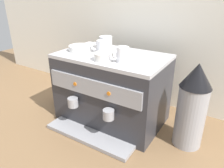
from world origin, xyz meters
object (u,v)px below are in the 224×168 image
object	(u,v)px
ceramic_bowl_0	(104,57)
coffee_grinder	(192,106)
ceramic_cup_1	(102,46)
milk_pitcher	(60,90)
ceramic_bowl_1	(80,48)
espresso_machine	(112,89)
ceramic_cup_0	(106,42)
ceramic_cup_2	(122,54)

from	to	relation	value
ceramic_bowl_0	coffee_grinder	distance (m)	0.49
ceramic_cup_1	milk_pitcher	xyz separation A→B (m)	(-0.35, -0.02, -0.36)
ceramic_cup_1	ceramic_bowl_1	size ratio (longest dim) A/B	0.70
espresso_machine	milk_pitcher	xyz separation A→B (m)	(-0.43, 0.00, -0.12)
ceramic_bowl_0	ceramic_bowl_1	world-z (taller)	ceramic_bowl_0
espresso_machine	ceramic_cup_1	bearing A→B (deg)	164.77
espresso_machine	coffee_grinder	bearing A→B (deg)	0.82
espresso_machine	ceramic_cup_0	bearing A→B (deg)	135.88
ceramic_cup_0	ceramic_bowl_0	size ratio (longest dim) A/B	1.08
ceramic_bowl_1	ceramic_cup_1	bearing A→B (deg)	20.45
coffee_grinder	ceramic_bowl_1	bearing A→B (deg)	-177.35
espresso_machine	ceramic_cup_2	size ratio (longest dim) A/B	6.60
milk_pitcher	ceramic_cup_1	bearing A→B (deg)	3.45
coffee_grinder	ceramic_bowl_0	bearing A→B (deg)	-166.14
espresso_machine	ceramic_cup_1	xyz separation A→B (m)	(-0.08, 0.02, 0.24)
ceramic_cup_2	ceramic_bowl_0	size ratio (longest dim) A/B	0.95
ceramic_bowl_0	ceramic_bowl_1	size ratio (longest dim) A/B	0.74
ceramic_bowl_1	espresso_machine	bearing A→B (deg)	6.78
ceramic_cup_0	ceramic_cup_2	xyz separation A→B (m)	(0.21, -0.17, 0.00)
espresso_machine	ceramic_bowl_0	xyz separation A→B (m)	(0.02, -0.10, 0.22)
ceramic_cup_0	ceramic_cup_1	xyz separation A→B (m)	(0.03, -0.08, -0.00)
coffee_grinder	milk_pitcher	world-z (taller)	coffee_grinder
ceramic_bowl_1	coffee_grinder	world-z (taller)	same
coffee_grinder	milk_pitcher	xyz separation A→B (m)	(-0.88, -0.01, -0.14)
espresso_machine	ceramic_bowl_0	world-z (taller)	ceramic_bowl_0
ceramic_cup_2	milk_pitcher	distance (m)	0.65
ceramic_bowl_1	ceramic_bowl_0	bearing A→B (deg)	-19.66
milk_pitcher	espresso_machine	bearing A→B (deg)	-0.01
ceramic_cup_0	coffee_grinder	xyz separation A→B (m)	(0.56, -0.09, -0.22)
ceramic_bowl_0	coffee_grinder	world-z (taller)	ceramic_bowl_0
ceramic_cup_2	ceramic_bowl_0	world-z (taller)	ceramic_cup_2
ceramic_cup_1	ceramic_bowl_1	world-z (taller)	ceramic_cup_1
ceramic_cup_2	ceramic_bowl_1	bearing A→B (deg)	171.08
espresso_machine	ceramic_cup_2	world-z (taller)	ceramic_cup_2
ceramic_cup_2	coffee_grinder	world-z (taller)	ceramic_cup_2
ceramic_cup_0	ceramic_cup_1	world-z (taller)	ceramic_cup_0
ceramic_bowl_1	coffee_grinder	bearing A→B (deg)	2.65
ceramic_bowl_1	coffee_grinder	xyz separation A→B (m)	(0.65, 0.03, -0.20)
espresso_machine	milk_pitcher	size ratio (longest dim) A/B	3.81
ceramic_cup_1	ceramic_bowl_1	bearing A→B (deg)	-159.55
ceramic_bowl_0	coffee_grinder	xyz separation A→B (m)	(0.43, 0.11, -0.20)
ceramic_bowl_0	ceramic_bowl_1	xyz separation A→B (m)	(-0.22, 0.08, -0.00)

